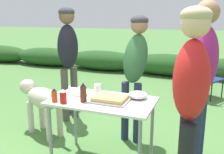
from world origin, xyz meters
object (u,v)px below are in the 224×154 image
at_px(food_tray, 110,99).
at_px(dog, 41,99).
at_px(plate_stack, 81,93).
at_px(bbq_sauce_bottle, 83,93).
at_px(standing_person_in_gray_fleece, 135,61).
at_px(paper_cup_stack, 98,89).
at_px(standing_person_in_navy_coat, 190,91).
at_px(standing_person_in_olive_jacket, 202,72).
at_px(camp_chair_green_behind_table, 206,76).
at_px(ketchup_bottle, 63,96).
at_px(cooler_box, 71,99).
at_px(mixing_bowl, 138,95).
at_px(folding_table, 102,107).
at_px(standing_person_in_red_jacket, 68,51).
at_px(hot_sauce_bottle, 54,95).

height_order(food_tray, dog, food_tray).
height_order(plate_stack, bbq_sauce_bottle, bbq_sauce_bottle).
bearing_deg(standing_person_in_gray_fleece, paper_cup_stack, -113.25).
bearing_deg(standing_person_in_navy_coat, dog, -115.45).
height_order(food_tray, bbq_sauce_bottle, bbq_sauce_bottle).
distance_m(standing_person_in_olive_jacket, camp_chair_green_behind_table, 2.58).
bearing_deg(ketchup_bottle, standing_person_in_navy_coat, -4.97).
bearing_deg(standing_person_in_navy_coat, ketchup_bottle, -100.53).
height_order(standing_person_in_navy_coat, dog, standing_person_in_navy_coat).
bearing_deg(cooler_box, mixing_bowl, 50.56).
xyz_separation_m(folding_table, camp_chair_green_behind_table, (1.01, 2.82, -0.20)).
bearing_deg(paper_cup_stack, plate_stack, -153.84).
height_order(plate_stack, standing_person_in_olive_jacket, standing_person_in_olive_jacket).
relative_size(standing_person_in_red_jacket, dog, 1.78).
distance_m(hot_sauce_bottle, standing_person_in_olive_jacket, 1.53).
xyz_separation_m(plate_stack, camp_chair_green_behind_table, (1.31, 2.73, -0.28)).
relative_size(folding_table, hot_sauce_bottle, 7.71).
bearing_deg(standing_person_in_gray_fleece, standing_person_in_navy_coat, -50.70).
relative_size(food_tray, cooler_box, 0.77).
xyz_separation_m(food_tray, bbq_sauce_bottle, (-0.26, -0.10, 0.07)).
height_order(ketchup_bottle, dog, ketchup_bottle).
distance_m(standing_person_in_navy_coat, camp_chair_green_behind_table, 3.22).
height_order(paper_cup_stack, bbq_sauce_bottle, bbq_sauce_bottle).
relative_size(food_tray, paper_cup_stack, 3.31).
height_order(paper_cup_stack, standing_person_in_gray_fleece, standing_person_in_gray_fleece).
xyz_separation_m(standing_person_in_red_jacket, dog, (-0.11, -0.58, -0.60)).
xyz_separation_m(paper_cup_stack, standing_person_in_navy_coat, (1.03, -0.52, 0.23)).
bearing_deg(folding_table, ketchup_bottle, -144.92).
bearing_deg(ketchup_bottle, camp_chair_green_behind_table, 66.38).
xyz_separation_m(mixing_bowl, hot_sauce_bottle, (-0.78, -0.41, 0.03)).
bearing_deg(folding_table, camp_chair_green_behind_table, 70.39).
xyz_separation_m(standing_person_in_olive_jacket, dog, (-2.04, 0.06, -0.56)).
height_order(paper_cup_stack, hot_sauce_bottle, hot_sauce_bottle).
bearing_deg(ketchup_bottle, standing_person_in_gray_fleece, 63.29).
height_order(food_tray, standing_person_in_red_jacket, standing_person_in_red_jacket).
distance_m(plate_stack, standing_person_in_olive_jacket, 1.33).
xyz_separation_m(food_tray, hot_sauce_bottle, (-0.54, -0.21, 0.04)).
distance_m(food_tray, plate_stack, 0.42).
height_order(food_tray, paper_cup_stack, paper_cup_stack).
bearing_deg(food_tray, cooler_box, 133.01).
distance_m(paper_cup_stack, dog, 1.01).
distance_m(paper_cup_stack, standing_person_in_olive_jacket, 1.14).
distance_m(bbq_sauce_bottle, cooler_box, 1.93).
height_order(food_tray, ketchup_bottle, ketchup_bottle).
bearing_deg(paper_cup_stack, folding_table, -53.66).
bearing_deg(hot_sauce_bottle, standing_person_in_red_jacket, 114.14).
bearing_deg(standing_person_in_red_jacket, folding_table, -115.77).
bearing_deg(standing_person_in_red_jacket, mixing_bowl, -101.61).
xyz_separation_m(food_tray, standing_person_in_olive_jacket, (0.87, 0.33, 0.29)).
xyz_separation_m(paper_cup_stack, hot_sauce_bottle, (-0.31, -0.40, 0.01)).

